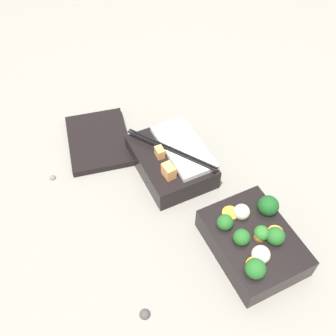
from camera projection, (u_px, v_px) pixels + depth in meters
The scene contains 6 objects.
ground_plane at pixel (209, 210), 0.84m from camera, with size 3.00×3.00×0.00m, color gray.
bento_tray_vegetable at pixel (253, 241), 0.75m from camera, with size 0.19×0.15×0.08m.
bento_tray_rice at pixel (172, 160), 0.89m from camera, with size 0.19×0.15×0.08m.
bento_lid at pixel (98, 140), 0.96m from camera, with size 0.19×0.14×0.02m, color black.
pebble_0 at pixel (145, 313), 0.69m from camera, with size 0.02×0.02×0.02m, color #474442.
pebble_1 at pixel (53, 177), 0.89m from camera, with size 0.01×0.01×0.01m, color #7A6B5B.
Camera 1 is at (-0.39, 0.28, 0.70)m, focal length 42.00 mm.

